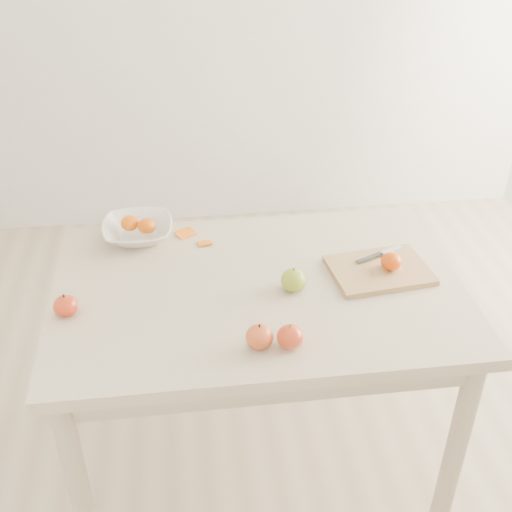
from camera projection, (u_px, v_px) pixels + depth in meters
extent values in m
plane|color=#C6B293|center=(258.00, 455.00, 2.29)|extent=(3.50, 3.50, 0.00)
cube|color=beige|center=(258.00, 291.00, 1.89)|extent=(1.20, 0.80, 0.04)
cylinder|color=#BCAA8E|center=(98.00, 330.00, 2.32)|extent=(0.06, 0.06, 0.71)
cylinder|color=#BCAA8E|center=(387.00, 307.00, 2.44)|extent=(0.06, 0.06, 0.71)
cylinder|color=#BCAA8E|center=(79.00, 488.00, 1.76)|extent=(0.06, 0.06, 0.71)
cylinder|color=#BCAA8E|center=(456.00, 448.00, 1.87)|extent=(0.06, 0.06, 0.71)
cube|color=tan|center=(379.00, 270.00, 1.93)|extent=(0.31, 0.24, 0.02)
ellipsoid|color=#CE4C07|center=(391.00, 261.00, 1.91)|extent=(0.06, 0.06, 0.05)
imported|color=white|center=(138.00, 231.00, 2.09)|extent=(0.23, 0.23, 0.06)
ellipsoid|color=#E46008|center=(130.00, 223.00, 2.08)|extent=(0.06, 0.06, 0.05)
ellipsoid|color=#D74F07|center=(147.00, 226.00, 2.06)|extent=(0.06, 0.06, 0.05)
cube|color=orange|center=(186.00, 234.00, 2.12)|extent=(0.07, 0.07, 0.01)
cube|color=orange|center=(205.00, 243.00, 2.07)|extent=(0.05, 0.04, 0.01)
cube|color=silver|center=(392.00, 251.00, 1.99)|extent=(0.08, 0.05, 0.01)
cube|color=#3A3B42|center=(369.00, 258.00, 1.96)|extent=(0.09, 0.05, 0.00)
ellipsoid|color=olive|center=(293.00, 280.00, 1.85)|extent=(0.07, 0.07, 0.07)
ellipsoid|color=#9D060F|center=(66.00, 306.00, 1.75)|extent=(0.07, 0.07, 0.06)
ellipsoid|color=maroon|center=(259.00, 337.00, 1.64)|extent=(0.07, 0.07, 0.07)
ellipsoid|color=#A4100D|center=(290.00, 337.00, 1.64)|extent=(0.07, 0.07, 0.06)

